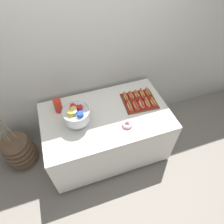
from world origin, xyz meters
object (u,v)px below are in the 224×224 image
object	(u,v)px
hot_dog_3	(147,103)
donut	(127,125)
hot_dog_2	(142,104)
cup_stack	(58,106)
hot_dog_7	(137,95)
buffet_table	(107,132)
hot_dog_1	(136,105)
hot_dog_0	(130,106)
floor_vase	(19,151)
punch_bowl	(76,114)
hot_dog_8	(143,94)
serving_tray	(139,101)
hot_dog_5	(126,97)
hot_dog_4	(153,102)
hot_dog_9	(148,93)
hot_dog_6	(132,96)

from	to	relation	value
hot_dog_3	donut	distance (m)	0.42
hot_dog_2	donut	bearing A→B (deg)	-141.33
cup_stack	donut	size ratio (longest dim) A/B	1.46
hot_dog_7	cup_stack	bearing A→B (deg)	175.20
buffet_table	hot_dog_1	xyz separation A→B (m)	(0.38, -0.00, 0.39)
hot_dog_0	cup_stack	size ratio (longest dim) A/B	0.98
buffet_table	floor_vase	size ratio (longest dim) A/B	1.62
hot_dog_2	punch_bowl	bearing A→B (deg)	-178.71
hot_dog_8	serving_tray	bearing A→B (deg)	-136.27
floor_vase	hot_dog_5	xyz separation A→B (m)	(1.48, -0.04, 0.57)
buffet_table	hot_dog_4	xyz separation A→B (m)	(0.61, -0.02, 0.39)
serving_tray	hot_dog_0	xyz separation A→B (m)	(-0.16, -0.07, 0.03)
buffet_table	punch_bowl	distance (m)	0.62
hot_dog_0	hot_dog_8	distance (m)	0.28
hot_dog_0	hot_dog_3	distance (m)	0.23
floor_vase	hot_dog_1	world-z (taller)	floor_vase
hot_dog_3	hot_dog_9	bearing A→B (deg)	61.56
hot_dog_9	serving_tray	bearing A→B (deg)	-155.19
buffet_table	hot_dog_0	world-z (taller)	hot_dog_0
hot_dog_0	hot_dog_9	bearing A→B (deg)	24.81
hot_dog_5	punch_bowl	bearing A→B (deg)	-163.66
hot_dog_3	punch_bowl	size ratio (longest dim) A/B	0.57
hot_dog_1	hot_dog_4	size ratio (longest dim) A/B	1.01
hot_dog_7	hot_dog_1	bearing A→B (deg)	-118.44
hot_dog_2	hot_dog_6	xyz separation A→B (m)	(-0.06, 0.17, -0.00)
floor_vase	cup_stack	size ratio (longest dim) A/B	5.27
hot_dog_2	hot_dog_4	distance (m)	0.15
punch_bowl	floor_vase	bearing A→B (deg)	164.00
hot_dog_5	hot_dog_0	bearing A→B (deg)	-94.00
hot_dog_3	hot_dog_6	world-z (taller)	hot_dog_3
serving_tray	hot_dog_6	xyz separation A→B (m)	(-0.07, 0.09, 0.03)
punch_bowl	hot_dog_8	bearing A→B (deg)	11.36
hot_dog_0	hot_dog_3	bearing A→B (deg)	-4.00
hot_dog_4	hot_dog_1	bearing A→B (deg)	176.00
hot_dog_7	hot_dog_9	distance (m)	0.15
hot_dog_8	hot_dog_4	bearing A→B (deg)	-69.56
hot_dog_8	donut	xyz separation A→B (m)	(-0.37, -0.38, -0.01)
punch_bowl	hot_dog_3	bearing A→B (deg)	0.84
hot_dog_5	donut	world-z (taller)	hot_dog_5
punch_bowl	hot_dog_7	bearing A→B (deg)	12.73
hot_dog_6	hot_dog_8	distance (m)	0.15
hot_dog_1	hot_dog_3	world-z (taller)	hot_dog_3
hot_dog_2	hot_dog_6	size ratio (longest dim) A/B	0.97
serving_tray	hot_dog_7	bearing A→B (deg)	86.00
hot_dog_8	hot_dog_9	world-z (taller)	hot_dog_9
punch_bowl	hot_dog_4	bearing A→B (deg)	0.46
floor_vase	hot_dog_8	size ratio (longest dim) A/B	5.10
buffet_table	hot_dog_7	size ratio (longest dim) A/B	9.45
serving_tray	hot_dog_6	distance (m)	0.12
hot_dog_5	punch_bowl	size ratio (longest dim) A/B	0.54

